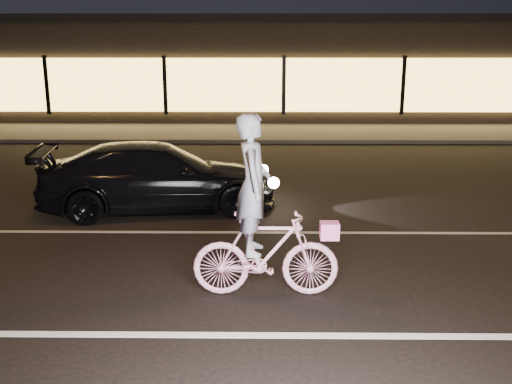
{
  "coord_description": "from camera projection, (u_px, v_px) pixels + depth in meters",
  "views": [
    {
      "loc": [
        -0.8,
        -7.04,
        3.01
      ],
      "look_at": [
        -0.89,
        0.6,
        1.06
      ],
      "focal_mm": 40.0,
      "sensor_mm": 36.0,
      "label": 1
    }
  ],
  "objects": [
    {
      "name": "sedan",
      "position": [
        159.0,
        177.0,
        10.7
      ],
      "size": [
        4.62,
        2.48,
        1.27
      ],
      "rotation": [
        0.0,
        0.0,
        1.74
      ],
      "color": "black",
      "rests_on": "ground"
    },
    {
      "name": "storefront",
      "position": [
        281.0,
        67.0,
        25.4
      ],
      "size": [
        25.4,
        8.42,
        4.2
      ],
      "color": "black",
      "rests_on": "ground"
    },
    {
      "name": "ground",
      "position": [
        322.0,
        280.0,
        7.56
      ],
      "size": [
        90.0,
        90.0,
        0.0
      ],
      "primitive_type": "plane",
      "color": "black",
      "rests_on": "ground"
    },
    {
      "name": "lane_stripe_far",
      "position": [
        310.0,
        233.0,
        9.49
      ],
      "size": [
        60.0,
        0.1,
        0.01
      ],
      "primitive_type": "cube",
      "color": "gray",
      "rests_on": "ground"
    },
    {
      "name": "lane_stripe_near",
      "position": [
        337.0,
        336.0,
        6.1
      ],
      "size": [
        60.0,
        0.12,
        0.01
      ],
      "primitive_type": "cube",
      "color": "silver",
      "rests_on": "ground"
    },
    {
      "name": "sidewalk",
      "position": [
        285.0,
        133.0,
        20.14
      ],
      "size": [
        30.0,
        4.0,
        0.12
      ],
      "primitive_type": "cube",
      "color": "#383533",
      "rests_on": "ground"
    },
    {
      "name": "cyclist",
      "position": [
        262.0,
        233.0,
        6.92
      ],
      "size": [
        1.8,
        0.62,
        2.27
      ],
      "rotation": [
        0.0,
        0.0,
        1.57
      ],
      "color": "#E8478E",
      "rests_on": "ground"
    }
  ]
}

